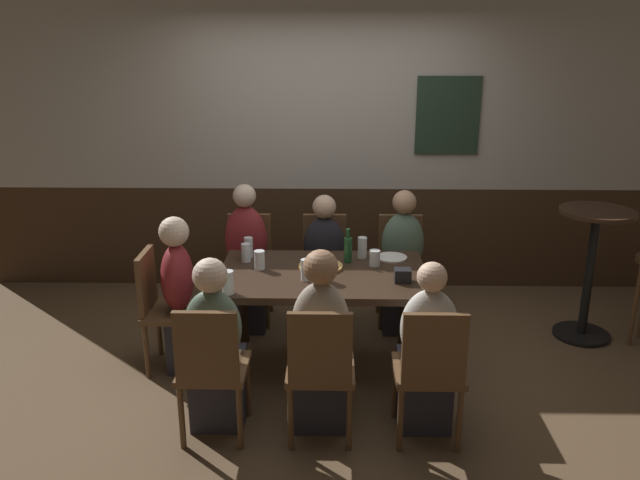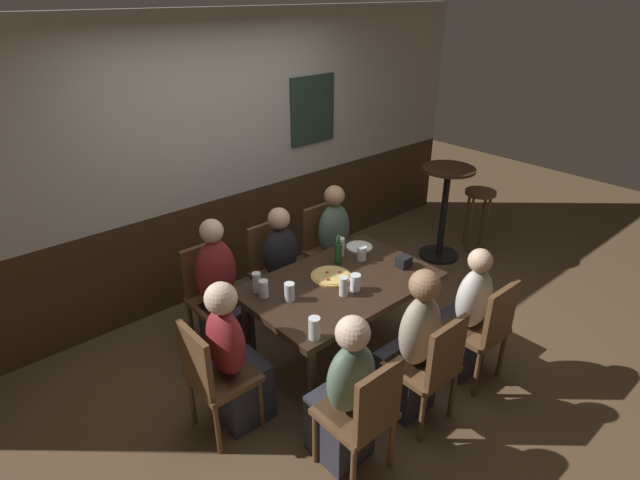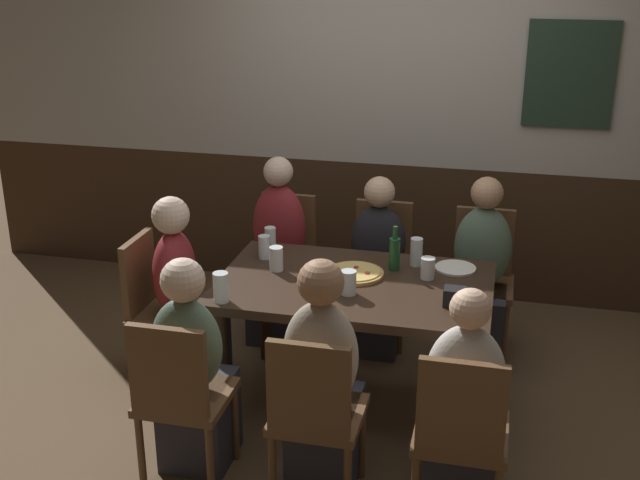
% 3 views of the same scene
% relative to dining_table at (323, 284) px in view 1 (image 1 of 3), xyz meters
% --- Properties ---
extents(ground_plane, '(12.00, 12.00, 0.00)m').
position_rel_dining_table_xyz_m(ground_plane, '(0.00, 0.00, -0.65)').
color(ground_plane, brown).
extents(wall_back, '(6.40, 0.13, 2.60)m').
position_rel_dining_table_xyz_m(wall_back, '(0.01, 1.65, 0.65)').
color(wall_back, '#3D2819').
rests_on(wall_back, ground_plane).
extents(dining_table, '(1.44, 0.93, 0.74)m').
position_rel_dining_table_xyz_m(dining_table, '(0.00, 0.00, 0.00)').
color(dining_table, black).
rests_on(dining_table, ground_plane).
extents(chair_left_far, '(0.40, 0.40, 0.88)m').
position_rel_dining_table_xyz_m(chair_left_far, '(-0.63, 0.88, -0.16)').
color(chair_left_far, brown).
rests_on(chair_left_far, ground_plane).
extents(chair_head_west, '(0.40, 0.40, 0.88)m').
position_rel_dining_table_xyz_m(chair_head_west, '(-1.14, 0.00, -0.16)').
color(chair_head_west, brown).
rests_on(chair_head_west, ground_plane).
extents(chair_right_far, '(0.40, 0.40, 0.88)m').
position_rel_dining_table_xyz_m(chair_right_far, '(0.63, 0.88, -0.16)').
color(chair_right_far, brown).
rests_on(chair_right_far, ground_plane).
extents(chair_left_near, '(0.40, 0.40, 0.88)m').
position_rel_dining_table_xyz_m(chair_left_near, '(-0.63, -0.88, -0.16)').
color(chair_left_near, brown).
rests_on(chair_left_near, ground_plane).
extents(chair_mid_near, '(0.40, 0.40, 0.88)m').
position_rel_dining_table_xyz_m(chair_mid_near, '(0.00, -0.88, -0.16)').
color(chair_mid_near, brown).
rests_on(chair_mid_near, ground_plane).
extents(chair_mid_far, '(0.40, 0.40, 0.88)m').
position_rel_dining_table_xyz_m(chair_mid_far, '(0.00, 0.88, -0.16)').
color(chair_mid_far, brown).
rests_on(chair_mid_far, ground_plane).
extents(chair_right_near, '(0.40, 0.40, 0.88)m').
position_rel_dining_table_xyz_m(chair_right_near, '(0.63, -0.88, -0.16)').
color(chair_right_near, brown).
rests_on(chair_right_near, ground_plane).
extents(person_left_far, '(0.34, 0.37, 1.18)m').
position_rel_dining_table_xyz_m(person_left_far, '(-0.63, 0.72, -0.15)').
color(person_left_far, '#2D2D38').
rests_on(person_left_far, ground_plane).
extents(person_head_west, '(0.37, 0.34, 1.13)m').
position_rel_dining_table_xyz_m(person_head_west, '(-0.97, 0.00, -0.17)').
color(person_head_west, '#2D2D38').
rests_on(person_head_west, ground_plane).
extents(person_right_far, '(0.34, 0.37, 1.14)m').
position_rel_dining_table_xyz_m(person_right_far, '(0.63, 0.72, -0.17)').
color(person_right_far, '#2D2D38').
rests_on(person_right_far, ground_plane).
extents(person_left_near, '(0.34, 0.37, 1.11)m').
position_rel_dining_table_xyz_m(person_left_near, '(-0.63, -0.72, -0.18)').
color(person_left_near, '#2D2D38').
rests_on(person_left_near, ground_plane).
extents(person_mid_near, '(0.34, 0.37, 1.17)m').
position_rel_dining_table_xyz_m(person_mid_near, '(0.00, -0.72, -0.16)').
color(person_mid_near, '#2D2D38').
rests_on(person_mid_near, ground_plane).
extents(person_mid_far, '(0.34, 0.37, 1.10)m').
position_rel_dining_table_xyz_m(person_mid_far, '(-0.00, 0.71, -0.19)').
color(person_mid_far, '#2D2D38').
rests_on(person_mid_far, ground_plane).
extents(person_right_near, '(0.34, 0.37, 1.10)m').
position_rel_dining_table_xyz_m(person_right_near, '(0.63, -0.71, -0.20)').
color(person_right_near, '#2D2D38').
rests_on(person_right_near, ground_plane).
extents(pizza, '(0.31, 0.31, 0.03)m').
position_rel_dining_table_xyz_m(pizza, '(-0.02, 0.09, 0.10)').
color(pizza, tan).
rests_on(pizza, dining_table).
extents(pint_glass_pale, '(0.08, 0.08, 0.13)m').
position_rel_dining_table_xyz_m(pint_glass_pale, '(-0.45, 0.06, 0.15)').
color(pint_glass_pale, silver).
rests_on(pint_glass_pale, dining_table).
extents(beer_glass_tall, '(0.07, 0.07, 0.16)m').
position_rel_dining_table_xyz_m(beer_glass_tall, '(0.29, 0.31, 0.15)').
color(beer_glass_tall, silver).
rests_on(beer_glass_tall, dining_table).
extents(highball_clear, '(0.08, 0.08, 0.13)m').
position_rel_dining_table_xyz_m(highball_clear, '(-0.00, -0.16, 0.15)').
color(highball_clear, silver).
rests_on(highball_clear, dining_table).
extents(tumbler_water, '(0.07, 0.07, 0.13)m').
position_rel_dining_table_xyz_m(tumbler_water, '(-0.56, 0.21, 0.14)').
color(tumbler_water, silver).
rests_on(tumbler_water, dining_table).
extents(tumbler_short, '(0.08, 0.08, 0.15)m').
position_rel_dining_table_xyz_m(tumbler_short, '(-0.60, -0.39, 0.15)').
color(tumbler_short, silver).
rests_on(tumbler_short, dining_table).
extents(pint_glass_stout, '(0.07, 0.07, 0.15)m').
position_rel_dining_table_xyz_m(pint_glass_stout, '(-0.11, -0.15, 0.15)').
color(pint_glass_stout, silver).
rests_on(pint_glass_stout, dining_table).
extents(beer_glass_half, '(0.08, 0.08, 0.12)m').
position_rel_dining_table_xyz_m(beer_glass_half, '(0.37, 0.14, 0.14)').
color(beer_glass_half, silver).
rests_on(beer_glass_half, dining_table).
extents(pint_glass_amber, '(0.06, 0.06, 0.15)m').
position_rel_dining_table_xyz_m(pint_glass_amber, '(-0.55, 0.31, 0.15)').
color(pint_glass_amber, silver).
rests_on(pint_glass_amber, dining_table).
extents(beer_bottle_green, '(0.06, 0.06, 0.25)m').
position_rel_dining_table_xyz_m(beer_bottle_green, '(0.18, 0.22, 0.19)').
color(beer_bottle_green, '#194723').
rests_on(beer_bottle_green, dining_table).
extents(plate_white_large, '(0.22, 0.22, 0.01)m').
position_rel_dining_table_xyz_m(plate_white_large, '(0.50, 0.30, 0.09)').
color(plate_white_large, white).
rests_on(plate_white_large, dining_table).
extents(condiment_caddy, '(0.11, 0.09, 0.09)m').
position_rel_dining_table_xyz_m(condiment_caddy, '(0.54, -0.16, 0.13)').
color(condiment_caddy, black).
rests_on(condiment_caddy, dining_table).
extents(side_bar_table, '(0.56, 0.56, 1.05)m').
position_rel_dining_table_xyz_m(side_bar_table, '(2.07, 0.55, -0.04)').
color(side_bar_table, black).
rests_on(side_bar_table, ground_plane).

